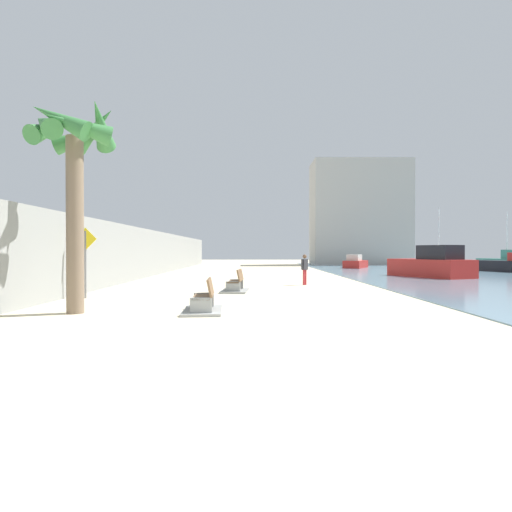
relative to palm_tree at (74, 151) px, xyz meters
name	(u,v)px	position (x,y,z in m)	size (l,w,h in m)	color
ground_plane	(255,279)	(5.16, 15.68, -4.62)	(120.00, 120.00, 0.00)	beige
seawall	(137,253)	(-2.34, 15.68, -3.01)	(0.80, 64.00, 3.22)	gray
palm_tree	(74,151)	(0.00, 0.00, 0.00)	(2.69, 2.67, 6.10)	#7A6651
bench_near	(204,304)	(3.63, 0.27, -4.38)	(1.21, 2.16, 0.98)	gray
bench_far	(236,286)	(4.30, 6.66, -4.38)	(1.25, 2.17, 0.98)	gray
person_walking	(305,267)	(7.74, 10.42, -3.70)	(0.40, 0.40, 1.59)	#B22D33
boat_far_left	(432,265)	(16.95, 16.85, -3.78)	(4.42, 6.17, 2.11)	red
boat_distant	(512,260)	(33.79, 36.42, -3.89)	(4.01, 8.15, 6.12)	#337060
boat_outer	(439,261)	(24.63, 33.87, -3.91)	(3.88, 7.99, 6.44)	white
boat_mid_bay	(355,263)	(15.47, 32.46, -4.06)	(3.34, 4.49, 1.36)	red
pedestrian_sign	(85,254)	(-1.20, 4.00, -2.97)	(0.85, 0.08, 2.65)	slate
harbor_building	(359,213)	(18.54, 43.68, 1.90)	(12.00, 6.00, 13.03)	#ADAAA3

